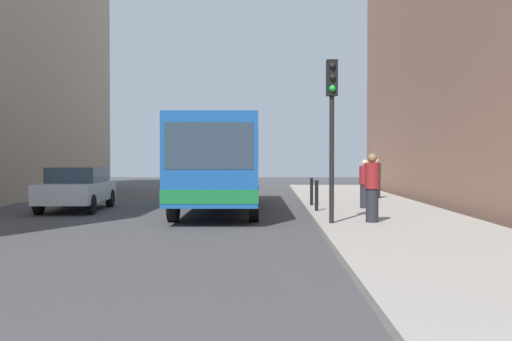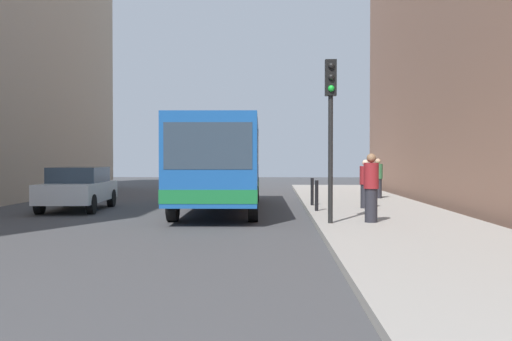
% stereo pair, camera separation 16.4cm
% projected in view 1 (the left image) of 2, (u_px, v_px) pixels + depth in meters
% --- Properties ---
extents(ground_plane, '(80.00, 80.00, 0.00)m').
position_uv_depth(ground_plane, '(200.00, 220.00, 17.07)').
color(ground_plane, '#424244').
extents(sidewalk, '(4.40, 40.00, 0.15)m').
position_uv_depth(sidewalk, '(389.00, 218.00, 16.95)').
color(sidewalk, '#9E9991').
rests_on(sidewalk, ground).
extents(bus, '(2.79, 11.08, 3.00)m').
position_uv_depth(bus, '(222.00, 160.00, 20.69)').
color(bus, '#19519E').
rests_on(bus, ground).
extents(car_beside_bus, '(2.08, 4.50, 1.48)m').
position_uv_depth(car_beside_bus, '(77.00, 188.00, 20.41)').
color(car_beside_bus, silver).
rests_on(car_beside_bus, ground).
extents(traffic_light, '(0.28, 0.33, 4.10)m').
position_uv_depth(traffic_light, '(332.00, 110.00, 14.92)').
color(traffic_light, black).
rests_on(traffic_light, sidewalk).
extents(bollard_near, '(0.11, 0.11, 0.95)m').
position_uv_depth(bollard_near, '(317.00, 196.00, 18.51)').
color(bollard_near, black).
rests_on(bollard_near, sidewalk).
extents(bollard_mid, '(0.11, 0.11, 0.95)m').
position_uv_depth(bollard_mid, '(312.00, 192.00, 20.74)').
color(bollard_mid, black).
rests_on(bollard_mid, sidewalk).
extents(pedestrian_near_signal, '(0.38, 0.38, 1.76)m').
position_uv_depth(pedestrian_near_signal, '(372.00, 188.00, 15.18)').
color(pedestrian_near_signal, '#26262D').
rests_on(pedestrian_near_signal, sidewalk).
extents(pedestrian_mid_sidewalk, '(0.38, 0.38, 1.59)m').
position_uv_depth(pedestrian_mid_sidewalk, '(365.00, 184.00, 19.55)').
color(pedestrian_mid_sidewalk, '#26262D').
rests_on(pedestrian_mid_sidewalk, sidewalk).
extents(pedestrian_far_sidewalk, '(0.38, 0.38, 1.63)m').
position_uv_depth(pedestrian_far_sidewalk, '(376.00, 178.00, 24.47)').
color(pedestrian_far_sidewalk, '#26262D').
rests_on(pedestrian_far_sidewalk, sidewalk).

